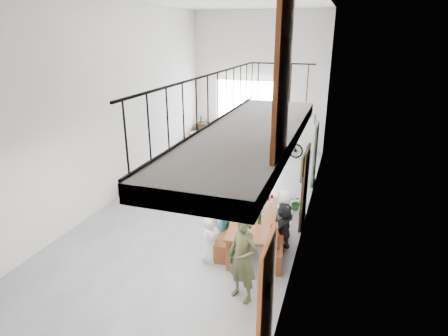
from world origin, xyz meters
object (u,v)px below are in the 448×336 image
(side_bench, at_px, (138,182))
(host_standing, at_px, (243,258))
(serving_counter, at_px, (218,135))
(bicycle_near, at_px, (266,141))
(bench_inner, at_px, (226,234))
(tasting_table, at_px, (254,219))
(oak_barrel, at_px, (195,142))

(side_bench, relative_size, host_standing, 0.92)
(side_bench, distance_m, serving_counter, 5.34)
(side_bench, xyz_separation_m, host_standing, (4.51, -4.00, 0.63))
(serving_counter, relative_size, bicycle_near, 1.13)
(side_bench, distance_m, bicycle_near, 6.01)
(serving_counter, xyz_separation_m, bicycle_near, (2.12, -0.05, -0.06))
(bench_inner, xyz_separation_m, serving_counter, (-2.77, 7.49, 0.28))
(tasting_table, xyz_separation_m, serving_counter, (-3.43, 7.49, -0.21))
(bench_inner, xyz_separation_m, host_standing, (0.88, -1.77, 0.64))
(host_standing, bearing_deg, bicycle_near, 123.93)
(oak_barrel, height_order, bicycle_near, bicycle_near)
(serving_counter, bearing_deg, side_bench, -102.74)
(bench_inner, bearing_deg, host_standing, -73.28)
(tasting_table, height_order, serving_counter, serving_counter)
(host_standing, bearing_deg, serving_counter, 136.02)
(bicycle_near, bearing_deg, tasting_table, -151.13)
(side_bench, bearing_deg, oak_barrel, 87.65)
(bench_inner, distance_m, serving_counter, 7.99)
(oak_barrel, bearing_deg, host_standing, -62.36)
(tasting_table, height_order, side_bench, tasting_table)
(bench_inner, height_order, side_bench, side_bench)
(tasting_table, relative_size, serving_counter, 1.28)
(tasting_table, xyz_separation_m, host_standing, (0.22, -1.78, 0.14))
(oak_barrel, distance_m, host_standing, 9.36)
(serving_counter, relative_size, host_standing, 1.10)
(tasting_table, height_order, bicycle_near, bicycle_near)
(serving_counter, bearing_deg, oak_barrel, -128.26)
(serving_counter, bearing_deg, tasting_table, -68.85)
(bench_inner, xyz_separation_m, oak_barrel, (-3.45, 6.51, 0.19))
(side_bench, bearing_deg, serving_counter, 80.71)
(host_standing, height_order, bicycle_near, host_standing)
(tasting_table, xyz_separation_m, bench_inner, (-0.66, -0.00, -0.50))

